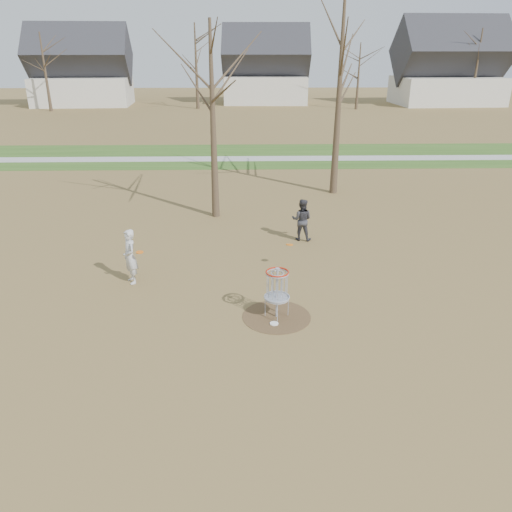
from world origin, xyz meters
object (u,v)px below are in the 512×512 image
Objects in this scene: player_throwing at (302,220)px; player_standing at (130,257)px; disc_golf_basket at (277,285)px; disc_grounded at (274,323)px.

player_standing is at bearing 46.14° from player_throwing.
disc_golf_basket is at bearing 91.30° from player_throwing.
disc_grounded is at bearing 91.28° from player_throwing.
disc_grounded is at bearing -102.74° from disc_golf_basket.
player_standing is at bearing 152.37° from disc_golf_basket.
disc_golf_basket is at bearing 77.26° from disc_grounded.
disc_grounded is (-1.34, -6.01, -0.75)m from player_throwing.
player_standing is 4.91m from disc_grounded.
player_standing is 6.44m from player_throwing.
player_standing is 1.22× the size of disc_golf_basket.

